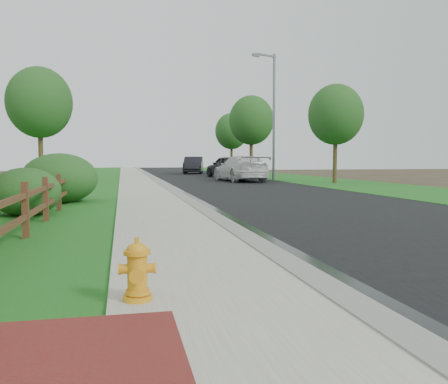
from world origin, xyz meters
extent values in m
plane|color=#32291B|center=(0.00, 0.00, 0.00)|extent=(120.00, 120.00, 0.00)
cube|color=black|center=(4.60, 35.00, 0.01)|extent=(8.00, 90.00, 0.02)
cube|color=gray|center=(0.40, 35.00, 0.06)|extent=(0.40, 90.00, 0.12)
cube|color=black|center=(0.75, 35.00, 0.02)|extent=(0.50, 90.00, 0.00)
cube|color=#9E988A|center=(-0.90, 35.00, 0.05)|extent=(2.20, 90.00, 0.10)
cube|color=#1D5B1A|center=(-2.80, 35.00, 0.03)|extent=(1.60, 90.00, 0.06)
cube|color=#1D5B1A|center=(-8.00, 35.00, 0.02)|extent=(9.00, 90.00, 0.04)
cube|color=#1D5B1A|center=(11.50, 35.00, 0.02)|extent=(6.00, 90.00, 0.04)
cube|color=#442216|center=(-3.60, 5.20, 0.55)|extent=(0.12, 0.12, 1.10)
cube|color=#442216|center=(-3.60, 7.60, 0.55)|extent=(0.12, 0.12, 1.10)
cube|color=#442216|center=(-3.60, 10.00, 0.55)|extent=(0.12, 0.12, 1.10)
cube|color=#442216|center=(-3.60, 12.40, 0.55)|extent=(0.12, 0.12, 1.10)
cube|color=#442216|center=(-3.60, 14.80, 0.55)|extent=(0.12, 0.12, 1.10)
cube|color=#442216|center=(-3.60, 4.00, 0.45)|extent=(0.08, 2.35, 0.10)
cube|color=#442216|center=(-3.60, 4.00, 0.85)|extent=(0.08, 2.35, 0.10)
cube|color=#442216|center=(-3.60, 6.40, 0.45)|extent=(0.08, 2.35, 0.10)
cube|color=#442216|center=(-3.60, 6.40, 0.85)|extent=(0.08, 2.35, 0.10)
cube|color=#442216|center=(-3.60, 8.80, 0.45)|extent=(0.08, 2.35, 0.10)
cube|color=#442216|center=(-3.60, 8.80, 0.85)|extent=(0.08, 2.35, 0.10)
cube|color=#442216|center=(-3.60, 11.20, 0.45)|extent=(0.08, 2.35, 0.10)
cube|color=#442216|center=(-3.60, 11.20, 0.85)|extent=(0.08, 2.35, 0.10)
cube|color=#442216|center=(-3.60, 13.60, 0.45)|extent=(0.08, 2.35, 0.10)
cube|color=#442216|center=(-3.60, 13.60, 0.85)|extent=(0.08, 2.35, 0.10)
cylinder|color=yellow|center=(-1.70, 0.65, 0.13)|extent=(0.30, 0.30, 0.05)
cylinder|color=yellow|center=(-1.70, 0.65, 0.36)|extent=(0.20, 0.20, 0.45)
cylinder|color=yellow|center=(-1.70, 0.65, 0.19)|extent=(0.24, 0.24, 0.04)
cylinder|color=yellow|center=(-1.70, 0.65, 0.59)|extent=(0.27, 0.27, 0.04)
ellipsoid|color=yellow|center=(-1.70, 0.65, 0.60)|extent=(0.22, 0.22, 0.16)
cylinder|color=yellow|center=(-1.70, 0.65, 0.71)|extent=(0.05, 0.05, 0.06)
cylinder|color=yellow|center=(-1.71, 0.52, 0.39)|extent=(0.14, 0.11, 0.13)
cylinder|color=yellow|center=(-1.85, 0.66, 0.42)|extent=(0.12, 0.11, 0.10)
cylinder|color=yellow|center=(-1.55, 0.64, 0.42)|extent=(0.12, 0.11, 0.10)
imported|color=silver|center=(6.00, 26.90, 0.87)|extent=(2.92, 6.06, 1.70)
imported|color=black|center=(6.65, 33.88, 0.91)|extent=(3.04, 5.53, 1.78)
imported|color=black|center=(5.43, 44.49, 0.89)|extent=(2.88, 5.57, 1.75)
cylinder|color=slate|center=(8.70, 28.02, 4.42)|extent=(0.18, 0.18, 8.85)
cube|color=slate|center=(7.98, 27.70, 8.65)|extent=(1.67, 0.82, 0.12)
cube|color=slate|center=(7.17, 27.35, 8.55)|extent=(0.58, 0.42, 0.18)
ellipsoid|color=#21491A|center=(-4.33, 9.18, 0.65)|extent=(2.39, 2.39, 1.30)
ellipsoid|color=#21491A|center=(-3.90, 12.74, 0.86)|extent=(3.07, 3.07, 1.72)
cylinder|color=#392717|center=(11.14, 23.25, 1.86)|extent=(0.26, 0.26, 3.73)
ellipsoid|color=#21491A|center=(11.14, 23.25, 4.26)|extent=(3.41, 3.41, 3.75)
cylinder|color=#392717|center=(-7.00, 28.76, 2.27)|extent=(0.31, 0.31, 4.53)
ellipsoid|color=#21491A|center=(-7.00, 28.76, 5.18)|extent=(4.18, 4.18, 4.60)
cylinder|color=#392717|center=(9.00, 35.04, 2.10)|extent=(0.29, 0.29, 4.21)
ellipsoid|color=#21491A|center=(9.00, 35.04, 4.81)|extent=(3.81, 3.81, 4.19)
cylinder|color=#392717|center=(9.20, 43.32, 1.90)|extent=(0.26, 0.26, 3.81)
ellipsoid|color=#21491A|center=(9.20, 43.32, 4.35)|extent=(3.36, 3.36, 3.70)
camera|label=1|loc=(-1.84, -4.13, 1.52)|focal=38.00mm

